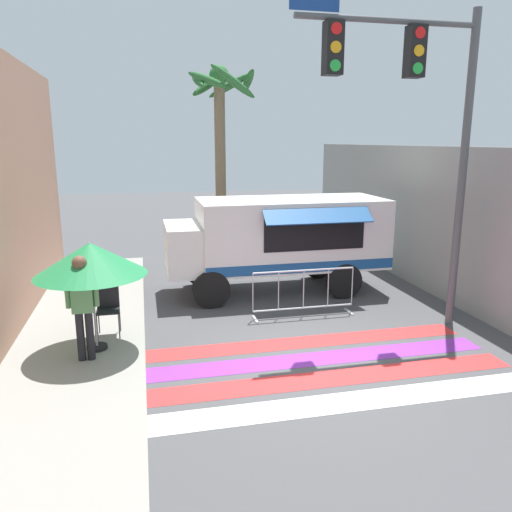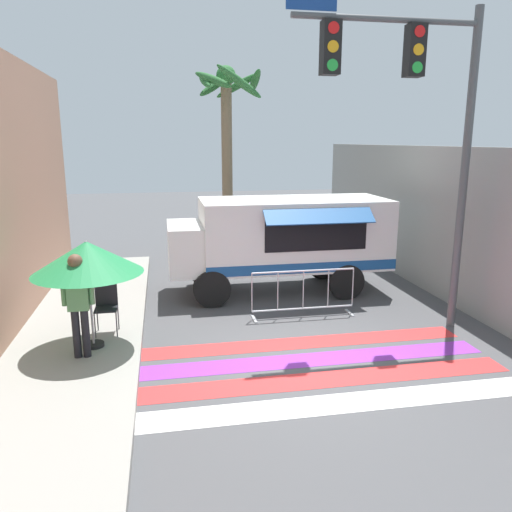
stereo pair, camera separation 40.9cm
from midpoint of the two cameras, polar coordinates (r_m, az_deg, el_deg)
The scene contains 10 objects.
ground_plane at distance 8.98m, azimuth 7.43°, elevation -11.86°, with size 60.00×60.00×0.00m, color #4C4C4F.
concrete_wall_right at distance 12.87m, azimuth 21.74°, elevation 3.43°, with size 0.20×16.00×3.63m.
crosswalk_painted at distance 8.70m, azimuth 8.10°, elevation -12.71°, with size 6.40×2.84×0.01m.
food_truck at distance 12.49m, azimuth 3.38°, elevation 2.25°, with size 5.43×2.49×2.35m.
traffic_signal_pole at distance 10.11m, azimuth 18.83°, elevation 16.29°, with size 3.71×0.29×6.21m.
patio_umbrella at distance 8.97m, azimuth -17.51°, elevation -0.19°, with size 1.89×1.89×1.92m.
folding_chair at distance 9.87m, azimuth -15.61°, elevation -5.18°, with size 0.41×0.41×0.96m.
vendor_person at distance 8.73m, azimuth -18.40°, elevation -4.68°, with size 0.53×0.24×1.79m.
barricade_front at distance 10.90m, azimuth 6.49°, elevation -4.29°, with size 2.29×0.44×1.06m.
palm_tree at distance 16.13m, azimuth -2.48°, elevation 14.85°, with size 2.22×2.40×6.01m.
Camera 2 is at (-2.41, -7.76, 3.77)m, focal length 35.00 mm.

